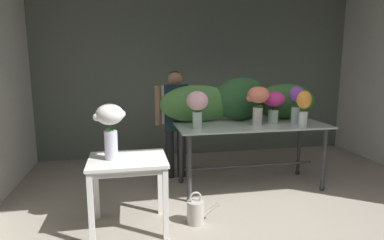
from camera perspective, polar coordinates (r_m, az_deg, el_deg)
name	(u,v)px	position (r m, az deg, el deg)	size (l,w,h in m)	color
ground_plane	(226,186)	(4.56, 5.88, -11.28)	(7.52, 7.52, 0.00)	#9E9384
wall_back	(199,75)	(5.90, 1.22, 7.83)	(5.69, 0.12, 2.84)	slate
display_table_glass	(251,134)	(4.36, 10.20, -2.49)	(1.96, 0.83, 0.86)	silver
side_table_white	(128,168)	(3.30, -11.07, -8.16)	(0.75, 0.62, 0.73)	white
florist	(175,113)	(4.63, -2.91, 1.16)	(0.57, 0.24, 1.53)	#232328
foliage_backdrop	(242,101)	(4.56, 8.72, 3.23)	(2.23, 0.29, 0.59)	#477F3D
vase_coral_anemones	(258,100)	(4.25, 11.35, 3.42)	(0.29, 0.28, 0.49)	silver
vase_magenta_hydrangea	(273,103)	(4.45, 13.97, 2.89)	(0.28, 0.28, 0.42)	silver
vase_sunset_ranunculus	(304,106)	(4.26, 18.87, 2.35)	(0.19, 0.18, 0.45)	silver
vase_blush_stock	(197,105)	(3.94, 0.95, 2.66)	(0.26, 0.26, 0.46)	silver
vase_violet_roses	(296,101)	(4.51, 17.67, 3.11)	(0.21, 0.19, 0.49)	silver
vase_white_roses_tall	(110,124)	(3.20, -14.03, -0.74)	(0.30, 0.26, 0.54)	silver
watering_can	(196,211)	(3.53, 0.70, -15.61)	(0.35, 0.18, 0.34)	#B7B2A8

